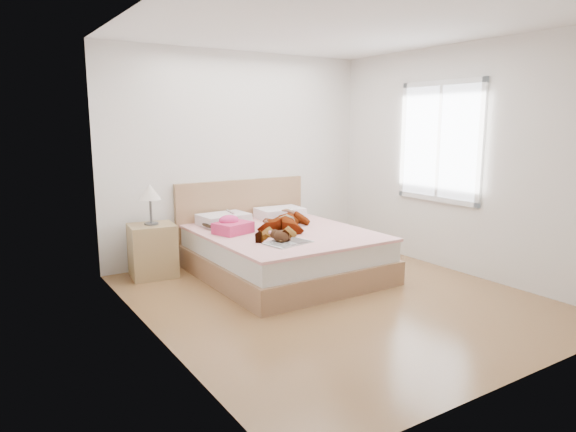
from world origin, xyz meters
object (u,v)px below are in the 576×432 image
at_px(phone, 230,212).
at_px(woman, 285,220).
at_px(bed, 279,250).
at_px(magazine, 288,242).
at_px(towel, 232,226).
at_px(coffee_mug, 283,235).
at_px(plush_toy, 280,236).
at_px(nightstand, 152,246).

bearing_deg(phone, woman, -87.39).
distance_m(phone, bed, 0.72).
relative_size(woman, phone, 15.43).
bearing_deg(magazine, towel, 109.49).
distance_m(coffee_mug, plush_toy, 0.12).
relative_size(phone, nightstand, 0.09).
xyz_separation_m(woman, bed, (-0.09, -0.02, -0.34)).
distance_m(woman, nightstand, 1.53).
height_order(towel, plush_toy, towel).
bearing_deg(coffee_mug, nightstand, 132.92).
bearing_deg(towel, nightstand, 145.08).
bearing_deg(woman, nightstand, -163.52).
distance_m(phone, towel, 0.33).
bearing_deg(nightstand, bed, -26.89).
xyz_separation_m(bed, coffee_mug, (-0.24, -0.47, 0.28)).
xyz_separation_m(towel, plush_toy, (0.21, -0.68, -0.01)).
bearing_deg(phone, plush_toy, -133.70).
height_order(bed, nightstand, nightstand).
relative_size(bed, nightstand, 1.97).
distance_m(bed, towel, 0.64).
distance_m(woman, towel, 0.63).
bearing_deg(towel, magazine, -70.51).
relative_size(woman, plush_toy, 5.88).
bearing_deg(phone, bed, -94.03).
height_order(bed, towel, bed).
height_order(woman, plush_toy, woman).
xyz_separation_m(towel, coffee_mug, (0.29, -0.60, -0.03)).
xyz_separation_m(bed, plush_toy, (-0.33, -0.55, 0.30)).
distance_m(bed, plush_toy, 0.71).
bearing_deg(bed, phone, 134.70).
bearing_deg(bed, nightstand, 153.11).
bearing_deg(bed, woman, 12.28).
height_order(phone, plush_toy, phone).
distance_m(coffee_mug, nightstand, 1.54).
distance_m(woman, bed, 0.35).
bearing_deg(woman, plush_toy, -84.63).
bearing_deg(phone, coffee_mug, -127.83).
distance_m(bed, magazine, 0.72).
relative_size(coffee_mug, plush_toy, 0.49).
distance_m(woman, magazine, 0.74).
bearing_deg(phone, magazine, -131.02).
xyz_separation_m(woman, magazine, (-0.36, -0.63, -0.10)).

